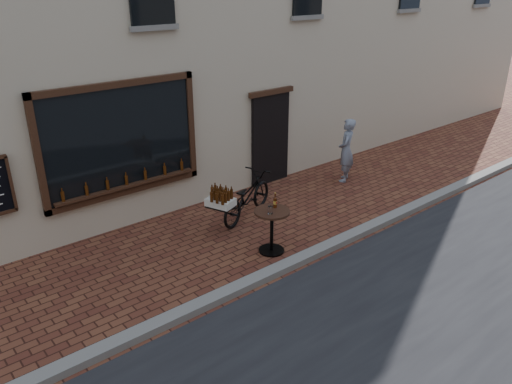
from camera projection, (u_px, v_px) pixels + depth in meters
ground at (316, 263)px, 8.95m from camera, size 90.00×90.00×0.00m
kerb at (308, 256)px, 9.06m from camera, size 90.00×0.25×0.12m
cargo_bicycle at (246, 197)px, 10.46m from camera, size 2.12×1.27×1.00m
bistro_table at (272, 222)px, 9.10m from camera, size 0.65×0.65×1.12m
pedestrian at (346, 150)px, 12.28m from camera, size 0.69×0.64×1.58m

